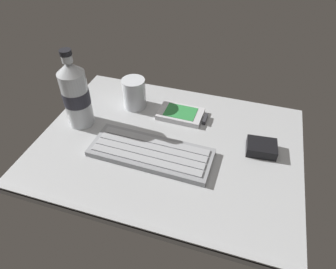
% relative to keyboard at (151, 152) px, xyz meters
% --- Properties ---
extents(ground_plane, '(0.64, 0.48, 0.03)m').
position_rel_keyboard_xyz_m(ground_plane, '(0.03, 0.05, -0.02)').
color(ground_plane, '#B7BABC').
extents(keyboard, '(0.29, 0.12, 0.02)m').
position_rel_keyboard_xyz_m(keyboard, '(0.00, 0.00, 0.00)').
color(keyboard, '#93969B').
rests_on(keyboard, ground_plane).
extents(handheld_device, '(0.13, 0.08, 0.02)m').
position_rel_keyboard_xyz_m(handheld_device, '(0.03, 0.16, -0.00)').
color(handheld_device, silver).
rests_on(handheld_device, ground_plane).
extents(juice_cup, '(0.06, 0.06, 0.09)m').
position_rel_keyboard_xyz_m(juice_cup, '(-0.11, 0.17, 0.03)').
color(juice_cup, silver).
rests_on(juice_cup, ground_plane).
extents(water_bottle, '(0.07, 0.07, 0.21)m').
position_rel_keyboard_xyz_m(water_bottle, '(-0.22, 0.06, 0.08)').
color(water_bottle, silver).
rests_on(water_bottle, ground_plane).
extents(charger_block, '(0.07, 0.06, 0.02)m').
position_rel_keyboard_xyz_m(charger_block, '(0.25, 0.09, 0.00)').
color(charger_block, black).
rests_on(charger_block, ground_plane).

